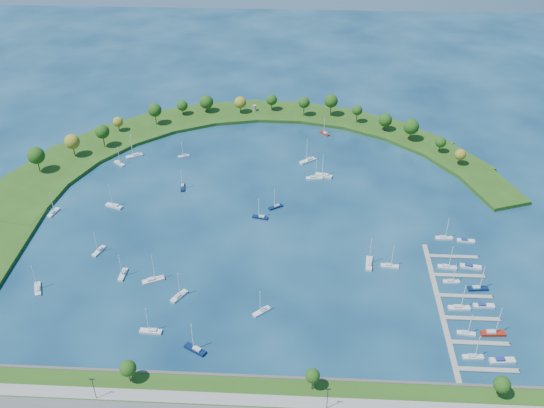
{
  "coord_description": "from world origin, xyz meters",
  "views": [
    {
      "loc": [
        18.26,
        -249.13,
        176.81
      ],
      "look_at": [
        5.0,
        5.0,
        4.0
      ],
      "focal_mm": 40.29,
      "sensor_mm": 36.0,
      "label": 1
    }
  ],
  "objects_px": {
    "moored_boat_11": "(119,163)",
    "moored_boat_18": "(369,263)",
    "moored_boat_15": "(151,331)",
    "harbor_tower": "(255,108)",
    "moored_boat_19": "(134,155)",
    "docked_boat_2": "(466,333)",
    "moored_boat_3": "(184,155)",
    "moored_boat_13": "(53,212)",
    "docked_boat_6": "(451,281)",
    "moored_boat_8": "(195,349)",
    "docked_boat_10": "(444,238)",
    "docked_boat_9": "(470,267)",
    "moored_boat_14": "(325,133)",
    "docked_boat_1": "(502,360)",
    "moored_boat_1": "(390,265)",
    "docked_boat_4": "(459,307)",
    "moored_boat_5": "(324,175)",
    "moored_boat_16": "(308,160)",
    "moored_boat_6": "(314,178)",
    "moored_boat_0": "(153,280)",
    "moored_boat_21": "(123,274)",
    "docked_boat_8": "(447,267)",
    "docked_boat_7": "(478,288)",
    "docked_boat_11": "(466,241)",
    "dock_system": "(458,307)",
    "moored_boat_20": "(276,206)",
    "moored_boat_10": "(183,187)",
    "docked_boat_0": "(473,356)",
    "moored_boat_12": "(99,250)",
    "moored_boat_7": "(262,311)",
    "moored_boat_9": "(179,296)",
    "moored_boat_4": "(38,289)"
  },
  "relations": [
    {
      "from": "moored_boat_12",
      "to": "moored_boat_13",
      "type": "relative_size",
      "value": 0.98
    },
    {
      "from": "harbor_tower",
      "to": "moored_boat_4",
      "type": "xyz_separation_m",
      "value": [
        -79.48,
        -176.49,
        -3.11
      ]
    },
    {
      "from": "moored_boat_12",
      "to": "docked_boat_8",
      "type": "relative_size",
      "value": 0.97
    },
    {
      "from": "docked_boat_0",
      "to": "docked_boat_9",
      "type": "xyz_separation_m",
      "value": [
        10.44,
        53.01,
        -0.19
      ]
    },
    {
      "from": "moored_boat_16",
      "to": "moored_boat_19",
      "type": "xyz_separation_m",
      "value": [
        -100.87,
        0.26,
        -0.02
      ]
    },
    {
      "from": "moored_boat_15",
      "to": "docked_boat_6",
      "type": "relative_size",
      "value": 1.24
    },
    {
      "from": "dock_system",
      "to": "moored_boat_20",
      "type": "distance_m",
      "value": 104.28
    },
    {
      "from": "dock_system",
      "to": "docked_boat_1",
      "type": "bearing_deg",
      "value": -69.54
    },
    {
      "from": "moored_boat_8",
      "to": "moored_boat_7",
      "type": "bearing_deg",
      "value": -107.74
    },
    {
      "from": "docked_boat_8",
      "to": "moored_boat_18",
      "type": "bearing_deg",
      "value": -174.07
    },
    {
      "from": "moored_boat_15",
      "to": "moored_boat_1",
      "type": "bearing_deg",
      "value": -152.1
    },
    {
      "from": "moored_boat_3",
      "to": "moored_boat_14",
      "type": "height_order",
      "value": "moored_boat_14"
    },
    {
      "from": "moored_boat_8",
      "to": "docked_boat_11",
      "type": "distance_m",
      "value": 138.58
    },
    {
      "from": "moored_boat_19",
      "to": "docked_boat_11",
      "type": "relative_size",
      "value": 1.71
    },
    {
      "from": "moored_boat_0",
      "to": "moored_boat_6",
      "type": "height_order",
      "value": "moored_boat_0"
    },
    {
      "from": "moored_boat_15",
      "to": "docked_boat_4",
      "type": "xyz_separation_m",
      "value": [
        123.71,
        19.59,
        0.01
      ]
    },
    {
      "from": "docked_boat_4",
      "to": "moored_boat_5",
      "type": "bearing_deg",
      "value": 114.79
    },
    {
      "from": "moored_boat_18",
      "to": "moored_boat_4",
      "type": "bearing_deg",
      "value": 106.3
    },
    {
      "from": "moored_boat_21",
      "to": "docked_boat_7",
      "type": "bearing_deg",
      "value": 92.34
    },
    {
      "from": "moored_boat_3",
      "to": "moored_boat_13",
      "type": "height_order",
      "value": "moored_boat_13"
    },
    {
      "from": "moored_boat_20",
      "to": "moored_boat_6",
      "type": "bearing_deg",
      "value": -156.63
    },
    {
      "from": "moored_boat_15",
      "to": "harbor_tower",
      "type": "bearing_deg",
      "value": -94.2
    },
    {
      "from": "moored_boat_13",
      "to": "docked_boat_1",
      "type": "relative_size",
      "value": 1.24
    },
    {
      "from": "moored_boat_14",
      "to": "moored_boat_15",
      "type": "distance_m",
      "value": 185.88
    },
    {
      "from": "moored_boat_10",
      "to": "docked_boat_1",
      "type": "distance_m",
      "value": 180.17
    },
    {
      "from": "docked_boat_4",
      "to": "docked_boat_9",
      "type": "height_order",
      "value": "docked_boat_4"
    },
    {
      "from": "docked_boat_2",
      "to": "docked_boat_9",
      "type": "height_order",
      "value": "docked_boat_2"
    },
    {
      "from": "dock_system",
      "to": "moored_boat_8",
      "type": "xyz_separation_m",
      "value": [
        -104.6,
        -29.05,
        0.6
      ]
    },
    {
      "from": "moored_boat_6",
      "to": "docked_boat_6",
      "type": "xyz_separation_m",
      "value": [
        58.9,
        -82.09,
        -0.09
      ]
    },
    {
      "from": "docked_boat_6",
      "to": "moored_boat_10",
      "type": "bearing_deg",
      "value": 148.67
    },
    {
      "from": "moored_boat_16",
      "to": "docked_boat_9",
      "type": "relative_size",
      "value": 1.54
    },
    {
      "from": "moored_boat_0",
      "to": "moored_boat_11",
      "type": "xyz_separation_m",
      "value": [
        -40.68,
        98.45,
        -0.08
      ]
    },
    {
      "from": "moored_boat_10",
      "to": "moored_boat_9",
      "type": "bearing_deg",
      "value": -1.43
    },
    {
      "from": "moored_boat_15",
      "to": "docked_boat_8",
      "type": "height_order",
      "value": "moored_boat_15"
    },
    {
      "from": "moored_boat_3",
      "to": "moored_boat_10",
      "type": "xyz_separation_m",
      "value": [
        5.11,
        -33.51,
        0.05
      ]
    },
    {
      "from": "docked_boat_8",
      "to": "moored_boat_6",
      "type": "bearing_deg",
      "value": 135.84
    },
    {
      "from": "moored_boat_8",
      "to": "docked_boat_11",
      "type": "height_order",
      "value": "moored_boat_8"
    },
    {
      "from": "moored_boat_20",
      "to": "moored_boat_15",
      "type": "bearing_deg",
      "value": 31.2
    },
    {
      "from": "moored_boat_13",
      "to": "moored_boat_20",
      "type": "relative_size",
      "value": 1.08
    },
    {
      "from": "moored_boat_8",
      "to": "docked_boat_10",
      "type": "distance_m",
      "value": 131.15
    },
    {
      "from": "moored_boat_19",
      "to": "docked_boat_2",
      "type": "bearing_deg",
      "value": 112.03
    },
    {
      "from": "moored_boat_0",
      "to": "moored_boat_21",
      "type": "distance_m",
      "value": 14.49
    },
    {
      "from": "moored_boat_14",
      "to": "moored_boat_15",
      "type": "bearing_deg",
      "value": 116.37
    },
    {
      "from": "dock_system",
      "to": "docked_boat_8",
      "type": "bearing_deg",
      "value": 89.5
    },
    {
      "from": "docked_boat_7",
      "to": "moored_boat_1",
      "type": "bearing_deg",
      "value": 154.77
    },
    {
      "from": "moored_boat_11",
      "to": "moored_boat_18",
      "type": "height_order",
      "value": "moored_boat_18"
    },
    {
      "from": "harbor_tower",
      "to": "moored_boat_11",
      "type": "distance_m",
      "value": 100.52
    },
    {
      "from": "moored_boat_16",
      "to": "docked_boat_1",
      "type": "height_order",
      "value": "moored_boat_16"
    },
    {
      "from": "docked_boat_8",
      "to": "docked_boat_1",
      "type": "bearing_deg",
      "value": -72.2
    },
    {
      "from": "moored_boat_3",
      "to": "moored_boat_10",
      "type": "bearing_deg",
      "value": 75.11
    }
  ]
}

